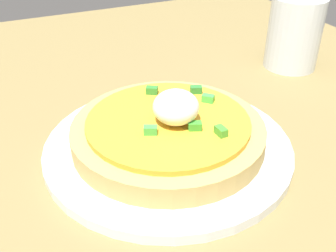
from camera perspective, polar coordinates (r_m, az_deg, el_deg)
name	(u,v)px	position (r cm, az deg, el deg)	size (l,w,h in cm)	color
dining_table	(227,130)	(49.10, 8.47, -0.53)	(98.50, 71.90, 3.36)	olive
plate	(168,147)	(41.83, 0.00, -2.94)	(25.46, 25.46, 1.09)	white
pizza	(169,130)	(40.65, 0.08, -0.58)	(19.66, 19.66, 6.11)	tan
cup_near	(294,37)	(62.15, 17.46, 12.05)	(7.67, 7.67, 10.22)	silver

